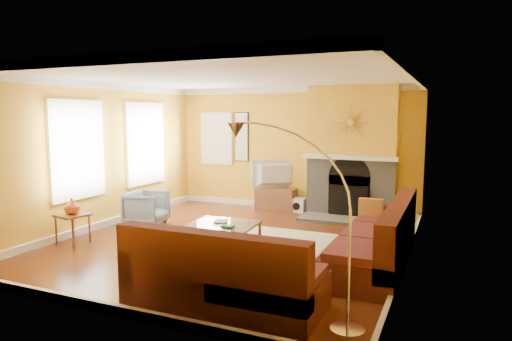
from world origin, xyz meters
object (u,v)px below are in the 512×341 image
at_px(coffee_table, 220,237).
at_px(media_console, 276,199).
at_px(armchair, 147,208).
at_px(sectional_sofa, 296,235).
at_px(side_table, 73,229).
at_px(arc_lamp, 295,226).

relative_size(coffee_table, media_console, 1.17).
bearing_deg(armchair, coffee_table, -122.67).
xyz_separation_m(sectional_sofa, side_table, (-3.72, -0.36, -0.20)).
height_order(media_console, arc_lamp, arc_lamp).
distance_m(coffee_table, media_console, 3.23).
distance_m(media_console, arc_lamp, 5.67).
bearing_deg(media_console, coffee_table, -84.44).
bearing_deg(arc_lamp, coffee_table, 133.85).
bearing_deg(side_table, sectional_sofa, 5.58).
bearing_deg(media_console, sectional_sofa, -64.86).
relative_size(coffee_table, side_table, 2.11).
xyz_separation_m(media_console, side_table, (-2.07, -3.87, 0.00)).
bearing_deg(side_table, media_console, 61.82).
relative_size(media_console, armchair, 1.25).
bearing_deg(sectional_sofa, side_table, -174.42).
bearing_deg(coffee_table, arc_lamp, -46.15).
relative_size(sectional_sofa, side_table, 7.98).
xyz_separation_m(coffee_table, armchair, (-2.08, 0.90, 0.12)).
height_order(sectional_sofa, media_console, sectional_sofa).
bearing_deg(armchair, arc_lamp, -135.13).
bearing_deg(arc_lamp, sectional_sofa, 108.17).
distance_m(sectional_sofa, media_console, 3.88).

